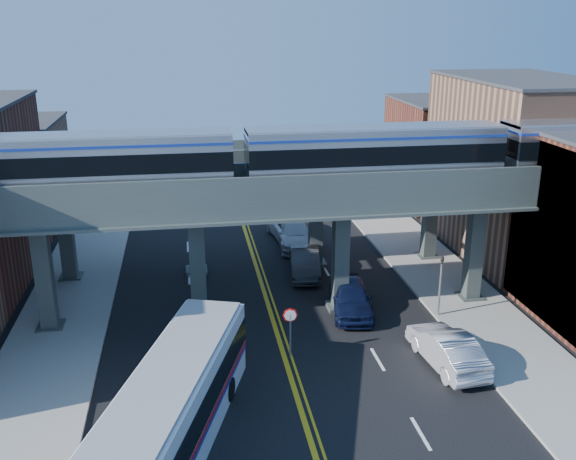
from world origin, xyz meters
name	(u,v)px	position (x,y,z in m)	size (l,w,h in m)	color
ground	(295,390)	(0.00, 0.00, 0.00)	(120.00, 120.00, 0.00)	black
sidewalk_west	(67,311)	(-11.50, 10.00, 0.08)	(5.00, 70.00, 0.16)	gray
sidewalk_east	(448,285)	(11.50, 10.00, 0.08)	(5.00, 70.00, 0.16)	gray
building_west_c	(10,173)	(-18.50, 29.00, 4.00)	(8.00, 10.00, 8.00)	#8B5F48
building_east_b	(516,168)	(18.50, 16.00, 6.00)	(8.00, 14.00, 12.00)	#8B5F48
building_east_c	(443,152)	(18.50, 29.00, 4.50)	(8.00, 10.00, 9.00)	brown
mural_panel	(556,244)	(14.55, 4.00, 4.75)	(0.10, 9.50, 9.50)	teal
elevated_viaduct_near	(270,204)	(0.00, 8.00, 6.47)	(52.00, 3.60, 7.40)	#394341
elevated_viaduct_far	(255,174)	(0.00, 15.00, 6.47)	(52.00, 3.60, 7.40)	#394341
transit_train	(374,152)	(5.70, 8.00, 9.10)	(42.99, 2.69, 3.13)	black
stop_sign	(290,324)	(0.30, 3.00, 1.76)	(0.76, 0.09, 2.63)	slate
traffic_signal	(441,279)	(9.20, 6.00, 2.30)	(0.15, 0.18, 4.10)	slate
transit_bus	(172,412)	(-5.35, -3.40, 1.72)	(6.77, 13.21, 3.34)	white
car_lane_a	(351,297)	(4.53, 7.44, 0.92)	(2.18, 5.42, 1.85)	#0E1636
car_lane_b	(305,262)	(2.97, 13.37, 0.86)	(1.83, 5.25, 1.73)	#313133
car_lane_c	(294,229)	(3.39, 20.12, 0.88)	(2.93, 6.36, 1.77)	silver
car_lane_d	(295,234)	(3.33, 19.12, 0.89)	(2.48, 6.10, 1.77)	#B4B4B9
car_parked_curb	(447,348)	(7.60, 1.00, 0.89)	(1.88, 5.39, 1.78)	#ABABB0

